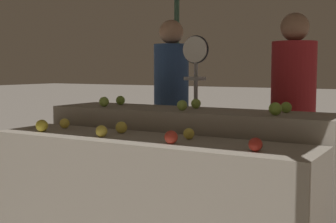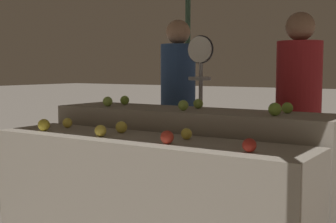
# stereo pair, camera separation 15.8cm
# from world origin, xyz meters

# --- Properties ---
(display_counter_front) EXTENTS (2.25, 0.55, 0.90)m
(display_counter_front) POSITION_xyz_m (0.00, 0.00, 0.45)
(display_counter_front) COLOR gray
(display_counter_front) RESTS_ON ground_plane
(display_counter_back) EXTENTS (2.25, 0.55, 1.04)m
(display_counter_back) POSITION_xyz_m (0.00, 0.60, 0.52)
(display_counter_back) COLOR gray
(display_counter_back) RESTS_ON ground_plane
(apple_front_0) EXTENTS (0.09, 0.09, 0.09)m
(apple_front_0) POSITION_xyz_m (-0.80, -0.12, 0.94)
(apple_front_0) COLOR gold
(apple_front_0) RESTS_ON display_counter_front
(apple_front_1) EXTENTS (0.08, 0.08, 0.08)m
(apple_front_1) POSITION_xyz_m (-0.27, -0.11, 0.93)
(apple_front_1) COLOR yellow
(apple_front_1) RESTS_ON display_counter_front
(apple_front_2) EXTENTS (0.08, 0.08, 0.08)m
(apple_front_2) POSITION_xyz_m (0.27, -0.12, 0.94)
(apple_front_2) COLOR red
(apple_front_2) RESTS_ON display_counter_front
(apple_front_3) EXTENTS (0.08, 0.08, 0.08)m
(apple_front_3) POSITION_xyz_m (0.79, -0.11, 0.93)
(apple_front_3) COLOR #AD281E
(apple_front_3) RESTS_ON display_counter_front
(apple_front_4) EXTENTS (0.08, 0.08, 0.08)m
(apple_front_4) POSITION_xyz_m (-0.80, 0.11, 0.93)
(apple_front_4) COLOR yellow
(apple_front_4) RESTS_ON display_counter_front
(apple_front_5) EXTENTS (0.08, 0.08, 0.08)m
(apple_front_5) POSITION_xyz_m (-0.27, 0.10, 0.94)
(apple_front_5) COLOR gold
(apple_front_5) RESTS_ON display_counter_front
(apple_front_6) EXTENTS (0.07, 0.07, 0.07)m
(apple_front_6) POSITION_xyz_m (0.27, 0.10, 0.93)
(apple_front_6) COLOR gold
(apple_front_6) RESTS_ON display_counter_front
(apple_back_0) EXTENTS (0.08, 0.08, 0.08)m
(apple_back_0) POSITION_xyz_m (-0.72, 0.49, 1.08)
(apple_back_0) COLOR #8EB247
(apple_back_0) RESTS_ON display_counter_back
(apple_back_1) EXTENTS (0.08, 0.08, 0.08)m
(apple_back_1) POSITION_xyz_m (-0.00, 0.50, 1.08)
(apple_back_1) COLOR #8EB247
(apple_back_1) RESTS_ON display_counter_back
(apple_back_2) EXTENTS (0.09, 0.09, 0.09)m
(apple_back_2) POSITION_xyz_m (0.71, 0.49, 1.08)
(apple_back_2) COLOR #7AA338
(apple_back_2) RESTS_ON display_counter_back
(apple_back_3) EXTENTS (0.08, 0.08, 0.08)m
(apple_back_3) POSITION_xyz_m (-0.71, 0.71, 1.08)
(apple_back_3) COLOR #7AA338
(apple_back_3) RESTS_ON display_counter_back
(apple_back_4) EXTENTS (0.08, 0.08, 0.08)m
(apple_back_4) POSITION_xyz_m (0.01, 0.71, 1.08)
(apple_back_4) COLOR #8EB247
(apple_back_4) RESTS_ON display_counter_back
(apple_back_5) EXTENTS (0.08, 0.08, 0.08)m
(apple_back_5) POSITION_xyz_m (0.72, 0.70, 1.08)
(apple_back_5) COLOR #7AA338
(apple_back_5) RESTS_ON display_counter_back
(produce_scale) EXTENTS (0.25, 0.20, 1.64)m
(produce_scale) POSITION_xyz_m (-0.25, 1.19, 1.17)
(produce_scale) COLOR #99999E
(produce_scale) RESTS_ON ground_plane
(person_vendor_at_scale) EXTENTS (0.38, 0.38, 1.83)m
(person_vendor_at_scale) POSITION_xyz_m (-0.69, 1.52, 1.07)
(person_vendor_at_scale) COLOR #2D2D38
(person_vendor_at_scale) RESTS_ON ground_plane
(person_customer_left) EXTENTS (0.49, 0.49, 1.81)m
(person_customer_left) POSITION_xyz_m (0.57, 1.41, 1.05)
(person_customer_left) COLOR #2D2D38
(person_customer_left) RESTS_ON ground_plane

